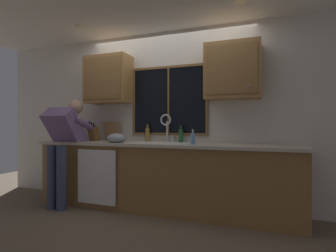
{
  "coord_description": "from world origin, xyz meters",
  "views": [
    {
      "loc": [
        1.29,
        -3.56,
        1.16
      ],
      "look_at": [
        0.11,
        -0.3,
        1.15
      ],
      "focal_mm": 27.42,
      "sensor_mm": 36.0,
      "label": 1
    }
  ],
  "objects_px": {
    "knife_block": "(94,134)",
    "bottle_green_glass": "(181,135)",
    "mixing_bowl": "(117,138)",
    "soap_dispenser": "(193,139)",
    "person_standing": "(64,140)",
    "bottle_tall_clear": "(147,134)",
    "cutting_board": "(112,131)"
  },
  "relations": [
    {
      "from": "person_standing",
      "to": "knife_block",
      "type": "relative_size",
      "value": 4.8
    },
    {
      "from": "person_standing",
      "to": "soap_dispenser",
      "type": "xyz_separation_m",
      "value": [
        1.84,
        0.2,
        0.04
      ]
    },
    {
      "from": "mixing_bowl",
      "to": "soap_dispenser",
      "type": "distance_m",
      "value": 1.1
    },
    {
      "from": "knife_block",
      "to": "mixing_bowl",
      "type": "bearing_deg",
      "value": -20.2
    },
    {
      "from": "mixing_bowl",
      "to": "knife_block",
      "type": "bearing_deg",
      "value": 159.8
    },
    {
      "from": "knife_block",
      "to": "bottle_green_glass",
      "type": "distance_m",
      "value": 1.37
    },
    {
      "from": "soap_dispenser",
      "to": "bottle_green_glass",
      "type": "xyz_separation_m",
      "value": [
        -0.25,
        0.31,
        0.03
      ]
    },
    {
      "from": "soap_dispenser",
      "to": "person_standing",
      "type": "bearing_deg",
      "value": -173.72
    },
    {
      "from": "mixing_bowl",
      "to": "soap_dispenser",
      "type": "xyz_separation_m",
      "value": [
        1.1,
        0.01,
        0.01
      ]
    },
    {
      "from": "cutting_board",
      "to": "mixing_bowl",
      "type": "xyz_separation_m",
      "value": [
        0.28,
        -0.33,
        -0.09
      ]
    },
    {
      "from": "person_standing",
      "to": "bottle_tall_clear",
      "type": "height_order",
      "value": "person_standing"
    },
    {
      "from": "soap_dispenser",
      "to": "bottle_green_glass",
      "type": "relative_size",
      "value": 0.8
    },
    {
      "from": "mixing_bowl",
      "to": "bottle_tall_clear",
      "type": "distance_m",
      "value": 0.47
    },
    {
      "from": "mixing_bowl",
      "to": "soap_dispenser",
      "type": "relative_size",
      "value": 1.4
    },
    {
      "from": "cutting_board",
      "to": "bottle_green_glass",
      "type": "bearing_deg",
      "value": -0.7
    },
    {
      "from": "bottle_tall_clear",
      "to": "mixing_bowl",
      "type": "bearing_deg",
      "value": -132.97
    },
    {
      "from": "bottle_green_glass",
      "to": "knife_block",
      "type": "bearing_deg",
      "value": -174.51
    },
    {
      "from": "mixing_bowl",
      "to": "bottle_tall_clear",
      "type": "bearing_deg",
      "value": 47.03
    },
    {
      "from": "cutting_board",
      "to": "mixing_bowl",
      "type": "relative_size",
      "value": 1.11
    },
    {
      "from": "bottle_green_glass",
      "to": "bottle_tall_clear",
      "type": "relative_size",
      "value": 0.93
    },
    {
      "from": "mixing_bowl",
      "to": "person_standing",
      "type": "bearing_deg",
      "value": -165.67
    },
    {
      "from": "knife_block",
      "to": "bottle_tall_clear",
      "type": "distance_m",
      "value": 0.85
    },
    {
      "from": "knife_block",
      "to": "bottle_tall_clear",
      "type": "xyz_separation_m",
      "value": [
        0.84,
        0.15,
        -0.0
      ]
    },
    {
      "from": "person_standing",
      "to": "cutting_board",
      "type": "relative_size",
      "value": 5.09
    },
    {
      "from": "cutting_board",
      "to": "mixing_bowl",
      "type": "height_order",
      "value": "cutting_board"
    },
    {
      "from": "cutting_board",
      "to": "bottle_green_glass",
      "type": "xyz_separation_m",
      "value": [
        1.13,
        -0.01,
        -0.05
      ]
    },
    {
      "from": "soap_dispenser",
      "to": "bottle_tall_clear",
      "type": "distance_m",
      "value": 0.85
    },
    {
      "from": "person_standing",
      "to": "mixing_bowl",
      "type": "distance_m",
      "value": 0.77
    },
    {
      "from": "mixing_bowl",
      "to": "bottle_green_glass",
      "type": "bearing_deg",
      "value": 20.69
    },
    {
      "from": "cutting_board",
      "to": "bottle_tall_clear",
      "type": "height_order",
      "value": "cutting_board"
    },
    {
      "from": "cutting_board",
      "to": "bottle_green_glass",
      "type": "distance_m",
      "value": 1.13
    },
    {
      "from": "person_standing",
      "to": "bottle_tall_clear",
      "type": "distance_m",
      "value": 1.19
    }
  ]
}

